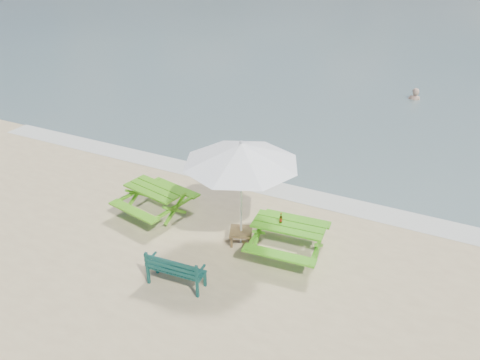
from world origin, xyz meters
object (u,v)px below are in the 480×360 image
at_px(picnic_table_left, 156,201).
at_px(swimmer, 413,107).
at_px(side_table, 241,236).
at_px(patio_umbrella, 241,154).
at_px(park_bench, 177,276).
at_px(beer_bottle, 281,220).
at_px(picnic_table_right, 288,239).

relative_size(picnic_table_left, swimmer, 1.17).
height_order(picnic_table_left, side_table, picnic_table_left).
bearing_deg(patio_umbrella, swimmer, 80.28).
bearing_deg(park_bench, beer_bottle, 53.75).
distance_m(side_table, beer_bottle, 1.22).
relative_size(picnic_table_right, beer_bottle, 7.64).
xyz_separation_m(patio_umbrella, swimmer, (2.29, 13.39, -2.82)).
distance_m(picnic_table_left, side_table, 2.69).
bearing_deg(side_table, patio_umbrella, 0.00).
height_order(park_bench, patio_umbrella, patio_umbrella).
distance_m(patio_umbrella, beer_bottle, 1.84).
bearing_deg(swimmer, beer_bottle, -95.63).
height_order(picnic_table_right, swimmer, picnic_table_right).
height_order(side_table, swimmer, swimmer).
relative_size(side_table, patio_umbrella, 0.20).
relative_size(side_table, beer_bottle, 2.68).
relative_size(side_table, swimmer, 0.39).
distance_m(park_bench, patio_umbrella, 3.05).
xyz_separation_m(picnic_table_left, side_table, (2.68, -0.19, -0.19)).
relative_size(beer_bottle, swimmer, 0.15).
bearing_deg(side_table, swimmer, 80.28).
distance_m(patio_umbrella, swimmer, 13.87).
bearing_deg(picnic_table_left, swimmer, 69.38).
xyz_separation_m(picnic_table_right, swimmer, (1.11, 13.24, -0.76)).
bearing_deg(side_table, park_bench, -106.01).
bearing_deg(beer_bottle, picnic_table_left, 178.80).
height_order(side_table, beer_bottle, beer_bottle).
relative_size(picnic_table_left, picnic_table_right, 1.05).
height_order(picnic_table_left, patio_umbrella, patio_umbrella).
xyz_separation_m(picnic_table_right, side_table, (-1.18, -0.15, -0.20)).
xyz_separation_m(picnic_table_left, swimmer, (4.97, 13.20, -0.75)).
distance_m(picnic_table_right, beer_bottle, 0.55).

